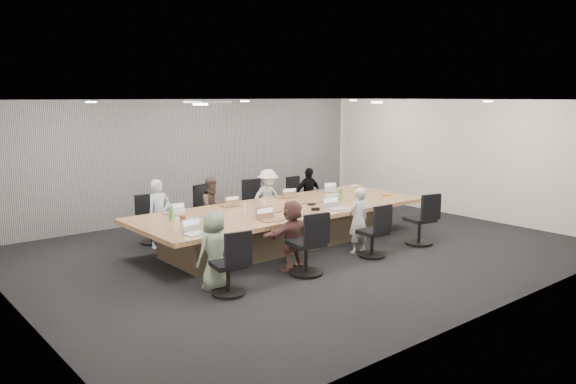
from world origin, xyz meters
TOP-DOWN VIEW (x-y plane):
  - floor at (0.00, 0.00)m, footprint 10.00×8.00m
  - ceiling at (0.00, 0.00)m, footprint 10.00×8.00m
  - wall_back at (0.00, 4.00)m, footprint 10.00×0.00m
  - wall_front at (0.00, -4.00)m, footprint 10.00×0.00m
  - wall_left at (-5.00, 0.00)m, footprint 0.00×8.00m
  - wall_right at (5.00, 0.00)m, footprint 0.00×8.00m
  - curtain at (0.00, 3.92)m, footprint 9.80×0.04m
  - conference_table at (0.00, 0.50)m, footprint 6.00×2.20m
  - chair_0 at (-2.00, 2.20)m, footprint 0.53×0.53m
  - chair_1 at (-0.79, 2.20)m, footprint 0.72×0.72m
  - chair_2 at (0.62, 2.20)m, footprint 0.66×0.66m
  - chair_3 at (1.82, 2.20)m, footprint 0.51×0.51m
  - chair_4 at (-2.46, -1.20)m, footprint 0.60×0.60m
  - chair_5 at (-0.94, -1.20)m, footprint 0.67×0.67m
  - chair_6 at (0.65, -1.20)m, footprint 0.55×0.55m
  - chair_7 at (2.01, -1.20)m, footprint 0.67×0.67m
  - person_0 at (-2.00, 1.85)m, footprint 0.51×0.37m
  - laptop_0 at (-2.00, 1.30)m, footprint 0.33×0.23m
  - person_1 at (-0.79, 1.85)m, footprint 0.63×0.50m
  - laptop_1 at (-0.79, 1.30)m, footprint 0.32×0.22m
  - person_2 at (0.62, 1.85)m, footprint 0.87×0.54m
  - laptop_2 at (0.62, 1.30)m, footprint 0.36×0.28m
  - person_3 at (1.82, 1.85)m, footprint 0.74×0.34m
  - laptop_3 at (1.82, 1.30)m, footprint 0.34×0.27m
  - person_4 at (-2.46, -0.85)m, footprint 0.63×0.45m
  - laptop_4 at (-2.46, -0.30)m, footprint 0.38×0.29m
  - person_5 at (-0.94, -0.85)m, footprint 1.13×0.48m
  - laptop_5 at (-0.94, -0.30)m, footprint 0.38×0.29m
  - person_6 at (0.65, -0.85)m, footprint 0.48×0.34m
  - laptop_6 at (0.65, -0.30)m, footprint 0.38×0.29m
  - bottle_green_left at (-2.28, 0.82)m, footprint 0.08×0.08m
  - bottle_green_right at (1.34, 0.31)m, footprint 0.08×0.08m
  - bottle_clear at (-1.03, 0.38)m, footprint 0.08×0.08m
  - cup_white_far at (-0.20, 0.90)m, footprint 0.09×0.09m
  - cup_white_near at (1.45, 0.53)m, footprint 0.08×0.08m
  - mug_brown at (-2.21, 0.55)m, footprint 0.11×0.11m
  - mic_left at (-0.14, 0.14)m, footprint 0.17×0.13m
  - mic_right at (0.54, 0.32)m, footprint 0.18×0.15m
  - stapler at (0.22, -0.14)m, footprint 0.16×0.10m
  - canvas_bag at (2.32, 0.84)m, footprint 0.31×0.22m
  - snack_packet at (2.52, 0.08)m, footprint 0.21×0.17m

SIDE VIEW (x-z plane):
  - floor at x=0.00m, z-range 0.00..0.00m
  - chair_0 at x=-2.00m, z-range 0.00..0.72m
  - chair_3 at x=1.82m, z-range 0.00..0.74m
  - chair_6 at x=0.65m, z-range 0.00..0.76m
  - chair_4 at x=-2.46m, z-range 0.00..0.76m
  - conference_table at x=0.00m, z-range 0.03..0.77m
  - chair_7 at x=2.01m, z-range 0.00..0.83m
  - chair_2 at x=0.62m, z-range 0.00..0.83m
  - chair_1 at x=-0.79m, z-range 0.00..0.86m
  - chair_5 at x=-0.94m, z-range 0.00..0.87m
  - person_5 at x=-0.94m, z-range 0.00..1.19m
  - person_4 at x=-2.46m, z-range 0.00..1.20m
  - person_6 at x=0.65m, z-range 0.00..1.23m
  - person_3 at x=1.82m, z-range 0.00..1.24m
  - person_1 at x=-0.79m, z-range 0.00..1.25m
  - person_2 at x=0.62m, z-range 0.00..1.29m
  - person_0 at x=-2.00m, z-range 0.00..1.31m
  - laptop_0 at x=-2.00m, z-range 0.74..0.76m
  - laptop_1 at x=-0.79m, z-range 0.74..0.76m
  - laptop_2 at x=0.62m, z-range 0.74..0.76m
  - laptop_3 at x=1.82m, z-range 0.74..0.76m
  - laptop_4 at x=-2.46m, z-range 0.74..0.76m
  - laptop_5 at x=-0.94m, z-range 0.74..0.76m
  - laptop_6 at x=0.65m, z-range 0.74..0.76m
  - mic_right at x=0.54m, z-range 0.74..0.77m
  - mic_left at x=-0.14m, z-range 0.74..0.77m
  - snack_packet at x=2.52m, z-range 0.74..0.78m
  - stapler at x=0.22m, z-range 0.74..0.80m
  - cup_white_far at x=-0.20m, z-range 0.74..0.83m
  - cup_white_near at x=1.45m, z-range 0.74..0.83m
  - mug_brown at x=-2.21m, z-range 0.74..0.86m
  - canvas_bag at x=2.32m, z-range 0.74..0.89m
  - bottle_clear at x=-1.03m, z-range 0.74..0.95m
  - bottle_green_right at x=1.34m, z-range 0.74..0.99m
  - bottle_green_left at x=-2.28m, z-range 0.74..1.00m
  - wall_back at x=0.00m, z-range 0.00..2.80m
  - wall_front at x=0.00m, z-range 0.00..2.80m
  - wall_left at x=-5.00m, z-range 0.00..2.80m
  - wall_right at x=5.00m, z-range 0.00..2.80m
  - curtain at x=0.00m, z-range 0.00..2.80m
  - ceiling at x=0.00m, z-range 2.80..2.80m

